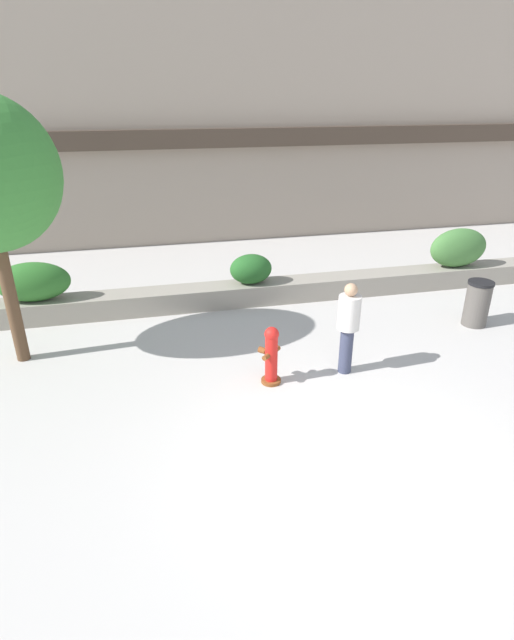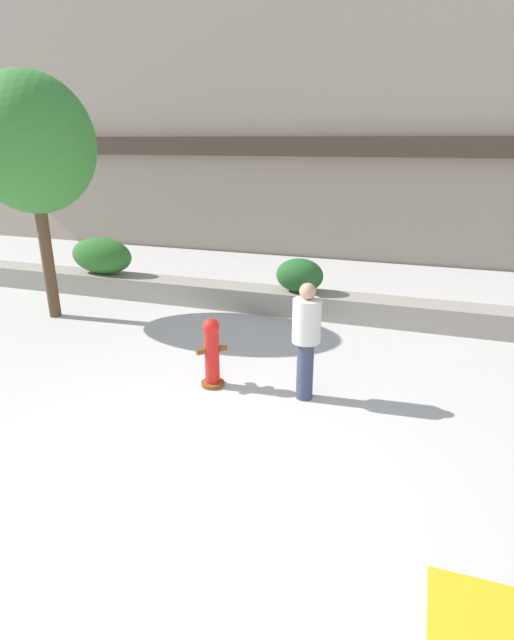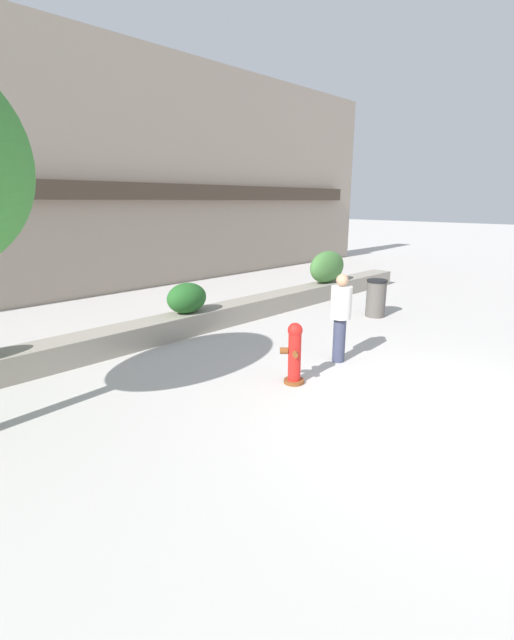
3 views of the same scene
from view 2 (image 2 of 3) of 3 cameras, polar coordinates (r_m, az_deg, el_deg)
name	(u,v)px [view 2 (image 2 of 3)]	position (r m, az deg, el deg)	size (l,w,h in m)	color
ground_plane	(172,487)	(5.77, -9.66, -18.26)	(120.00, 120.00, 0.00)	#BCB7B2
building_facade	(353,124)	(16.10, 10.94, 21.14)	(30.00, 1.36, 8.00)	gray
planter_wall_low	(302,303)	(10.72, 5.18, 1.94)	(18.00, 0.70, 0.50)	gray
hedge_bush_0	(102,256)	(12.56, -17.34, 7.03)	(1.59, 0.69, 0.88)	#2D6B28
hedge_bush_1	(300,275)	(10.57, 4.89, 5.11)	(1.01, 0.70, 0.71)	#235B23
fire_hydrant	(212,352)	(7.50, -5.20, -3.65)	(0.50, 0.50, 1.08)	brown
street_tree	(31,145)	(10.93, -24.42, 17.76)	(2.49, 2.24, 4.78)	brown
pedestrian	(306,334)	(6.97, 5.65, -1.66)	(0.54, 0.54, 1.73)	#383D56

